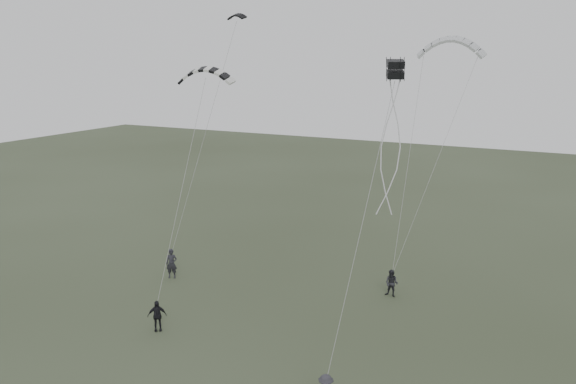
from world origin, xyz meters
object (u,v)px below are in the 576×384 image
at_px(flyer_center, 157,316).
at_px(kite_pale_large, 451,39).
at_px(flyer_right, 392,283).
at_px(kite_dark_small, 237,15).
at_px(flyer_left, 172,264).
at_px(kite_striped, 205,69).
at_px(kite_box, 395,69).

xyz_separation_m(flyer_center, kite_pale_large, (11.19, 15.49, 14.20)).
relative_size(flyer_right, kite_dark_small, 1.11).
relative_size(flyer_left, kite_pale_large, 0.47).
distance_m(flyer_right, kite_dark_small, 20.46).
xyz_separation_m(flyer_right, flyer_center, (-9.73, -9.66, 0.00)).
height_order(flyer_left, flyer_center, flyer_left).
relative_size(kite_striped, kite_box, 4.23).
bearing_deg(kite_dark_small, flyer_right, -1.01).
xyz_separation_m(kite_pale_large, kite_box, (-0.03, -12.07, -1.61)).
bearing_deg(kite_dark_small, kite_box, -20.69).
relative_size(flyer_right, kite_pale_large, 0.40).
bearing_deg(kite_striped, flyer_left, 154.19).
height_order(flyer_center, kite_box, kite_box).
bearing_deg(kite_dark_small, kite_pale_large, 24.19).
bearing_deg(kite_pale_large, kite_box, -93.83).
distance_m(flyer_center, kite_box, 17.17).
relative_size(flyer_center, kite_dark_small, 1.12).
xyz_separation_m(kite_dark_small, kite_pale_large, (13.89, 2.54, -1.71)).
xyz_separation_m(flyer_right, kite_pale_large, (1.46, 5.83, 14.21)).
bearing_deg(kite_dark_small, flyer_center, -64.38).
distance_m(flyer_center, kite_striped, 13.66).
bearing_deg(kite_striped, kite_dark_small, 91.87).
distance_m(flyer_center, kite_pale_large, 23.81).
height_order(flyer_center, kite_pale_large, kite_pale_large).
bearing_deg(flyer_left, kite_striped, -33.54).
height_order(flyer_left, kite_dark_small, kite_dark_small).
distance_m(flyer_right, kite_striped, 16.51).
distance_m(kite_dark_small, kite_striped, 8.49).
bearing_deg(kite_striped, kite_box, -26.86).
height_order(kite_pale_large, kite_striped, kite_pale_large).
xyz_separation_m(flyer_left, flyer_right, (13.58, 3.47, -0.14)).
bearing_deg(kite_box, kite_pale_large, 66.91).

